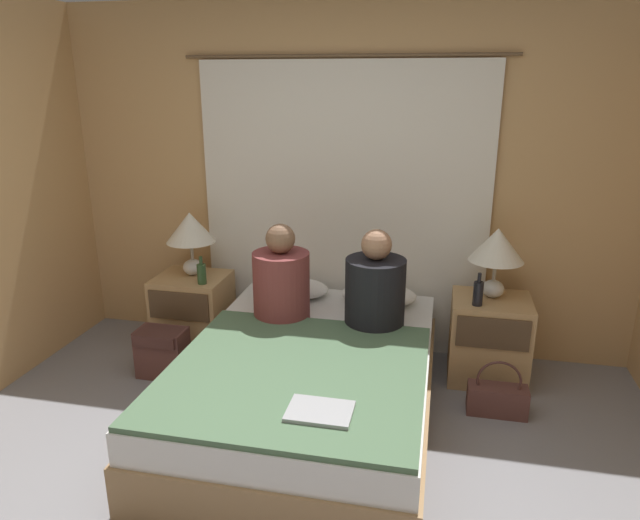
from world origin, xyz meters
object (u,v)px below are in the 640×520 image
object	(u,v)px
pillow_right	(379,295)
backpack_on_floor	(162,350)
nightstand_right	(489,339)
lamp_right	(497,248)
person_left_in_bed	(281,281)
handbag_on_floor	(497,398)
person_right_in_bed	(375,288)
beer_bottle_on_left_stand	(202,273)
bed	(309,385)
laptop_on_bed	(320,411)
lamp_left	(190,231)
nightstand_left	(194,312)
pillow_left	(292,288)
beer_bottle_on_right_stand	(478,293)

from	to	relation	value
pillow_right	backpack_on_floor	xyz separation A→B (m)	(-1.42, -0.50, -0.33)
nightstand_right	lamp_right	distance (m)	0.63
person_left_in_bed	backpack_on_floor	world-z (taller)	person_left_in_bed
pillow_right	handbag_on_floor	world-z (taller)	pillow_right
pillow_right	handbag_on_floor	xyz separation A→B (m)	(0.80, -0.50, -0.42)
person_right_in_bed	handbag_on_floor	distance (m)	1.00
beer_bottle_on_left_stand	backpack_on_floor	distance (m)	0.59
bed	nightstand_right	distance (m)	1.31
laptop_on_bed	lamp_left	bearing A→B (deg)	131.04
backpack_on_floor	bed	bearing A→B (deg)	-15.44
lamp_right	nightstand_right	bearing A→B (deg)	-90.00
nightstand_right	person_right_in_bed	xyz separation A→B (m)	(-0.74, -0.33, 0.43)
nightstand_left	pillow_right	bearing A→B (deg)	2.28
pillow_left	person_right_in_bed	world-z (taller)	person_right_in_bed
bed	lamp_left	size ratio (longest dim) A/B	4.31
lamp_right	pillow_left	size ratio (longest dim) A/B	0.90
nightstand_left	person_left_in_bed	bearing A→B (deg)	-22.91
person_left_in_bed	person_right_in_bed	world-z (taller)	person_left_in_bed
nightstand_right	person_left_in_bed	distance (m)	1.46
bed	lamp_right	size ratio (longest dim) A/B	4.31
beer_bottle_on_left_stand	handbag_on_floor	bearing A→B (deg)	-8.98
nightstand_right	beer_bottle_on_left_stand	bearing A→B (deg)	-176.48
laptop_on_bed	backpack_on_floor	bearing A→B (deg)	143.30
bed	laptop_on_bed	bearing A→B (deg)	-72.52
lamp_right	pillow_left	bearing A→B (deg)	179.65
nightstand_left	handbag_on_floor	xyz separation A→B (m)	(2.18, -0.45, -0.19)
nightstand_left	lamp_left	distance (m)	0.63
nightstand_left	person_left_in_bed	distance (m)	0.96
nightstand_left	beer_bottle_on_left_stand	bearing A→B (deg)	-40.66
backpack_on_floor	pillow_left	bearing A→B (deg)	32.00
laptop_on_bed	pillow_left	bearing A→B (deg)	109.52
pillow_left	person_left_in_bed	bearing A→B (deg)	-85.28
nightstand_left	pillow_left	xyz separation A→B (m)	(0.76, 0.06, 0.24)
beer_bottle_on_right_stand	laptop_on_bed	bearing A→B (deg)	-119.92
lamp_left	person_right_in_bed	distance (m)	1.47
bed	pillow_right	size ratio (longest dim) A/B	3.88
lamp_left	backpack_on_floor	world-z (taller)	lamp_left
lamp_right	beer_bottle_on_left_stand	world-z (taller)	lamp_right
beer_bottle_on_left_stand	laptop_on_bed	world-z (taller)	beer_bottle_on_left_stand
nightstand_left	pillow_left	world-z (taller)	pillow_left
beer_bottle_on_right_stand	nightstand_right	bearing A→B (deg)	49.60
lamp_left	pillow_right	size ratio (longest dim) A/B	0.90
lamp_left	beer_bottle_on_left_stand	distance (m)	0.34
lamp_right	pillow_left	distance (m)	1.44
laptop_on_bed	backpack_on_floor	distance (m)	1.68
nightstand_left	pillow_right	world-z (taller)	pillow_right
nightstand_left	handbag_on_floor	size ratio (longest dim) A/B	1.60
lamp_left	laptop_on_bed	distance (m)	2.00
nightstand_left	beer_bottle_on_right_stand	distance (m)	2.08
pillow_left	beer_bottle_on_left_stand	size ratio (longest dim) A/B	2.59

